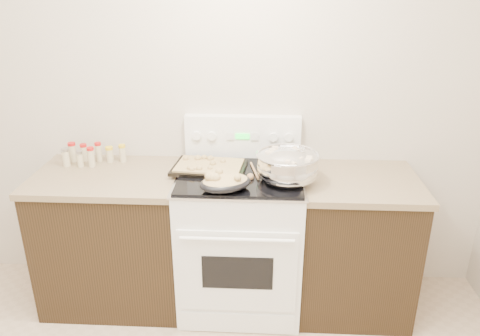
{
  "coord_description": "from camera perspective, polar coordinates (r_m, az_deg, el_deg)",
  "views": [
    {
      "loc": [
        0.49,
        -1.21,
        2.07
      ],
      "look_at": [
        0.35,
        1.37,
        1.0
      ],
      "focal_mm": 35.0,
      "sensor_mm": 36.0,
      "label": 1
    }
  ],
  "objects": [
    {
      "name": "roasting_pan",
      "position": [
        2.63,
        -1.93,
        -1.69
      ],
      "size": [
        0.36,
        0.32,
        0.11
      ],
      "color": "black",
      "rests_on": "kitchen_range"
    },
    {
      "name": "mixing_bowl",
      "position": [
        2.75,
        5.79,
        0.16
      ],
      "size": [
        0.45,
        0.45,
        0.22
      ],
      "color": "silver",
      "rests_on": "kitchen_range"
    },
    {
      "name": "blue_ladle",
      "position": [
        2.8,
        5.36,
        -0.58
      ],
      "size": [
        0.16,
        0.26,
        0.1
      ],
      "color": "#95C7DE",
      "rests_on": "kitchen_range"
    },
    {
      "name": "counter_right",
      "position": [
        3.15,
        13.62,
        -8.94
      ],
      "size": [
        0.73,
        0.67,
        0.92
      ],
      "color": "black",
      "rests_on": "ground"
    },
    {
      "name": "wooden_spoon",
      "position": [
        2.82,
        1.46,
        -0.8
      ],
      "size": [
        0.08,
        0.26,
        0.04
      ],
      "color": "#A4774B",
      "rests_on": "kitchen_range"
    },
    {
      "name": "kitchen_range",
      "position": [
        3.08,
        0.05,
        -8.42
      ],
      "size": [
        0.78,
        0.73,
        1.22
      ],
      "color": "white",
      "rests_on": "ground"
    },
    {
      "name": "spice_jars",
      "position": [
        3.22,
        -17.87,
        1.59
      ],
      "size": [
        0.39,
        0.15,
        0.13
      ],
      "color": "#BFB28C",
      "rests_on": "counter_left"
    },
    {
      "name": "counter_left",
      "position": [
        3.24,
        -14.92,
        -8.12
      ],
      "size": [
        0.93,
        0.67,
        0.92
      ],
      "color": "black",
      "rests_on": "ground"
    },
    {
      "name": "room_shell",
      "position": [
        1.36,
        -18.25,
        5.64
      ],
      "size": [
        4.1,
        3.6,
        2.75
      ],
      "color": "beige",
      "rests_on": "ground"
    },
    {
      "name": "baking_sheet",
      "position": [
        2.93,
        -3.84,
        0.21
      ],
      "size": [
        0.48,
        0.36,
        0.06
      ],
      "color": "black",
      "rests_on": "kitchen_range"
    }
  ]
}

